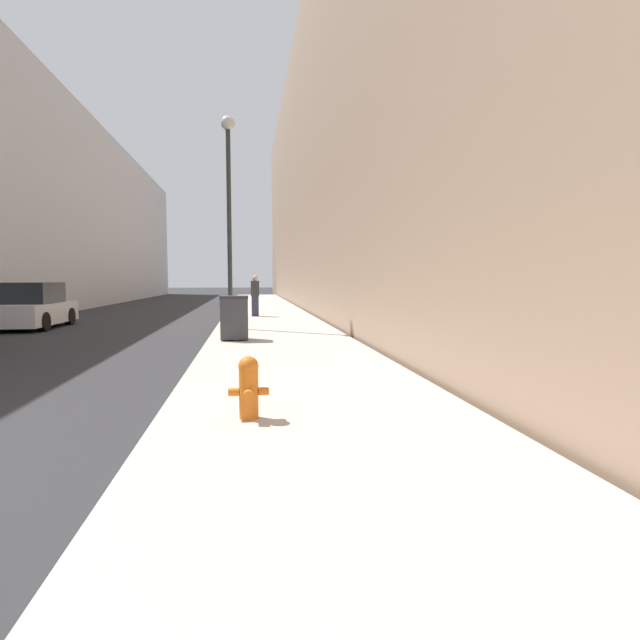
% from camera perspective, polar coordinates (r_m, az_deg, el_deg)
% --- Properties ---
extents(sidewalk_right, '(3.84, 60.00, 0.14)m').
position_cam_1_polar(sidewalk_right, '(21.77, -5.93, 0.32)').
color(sidewalk_right, '#B7B2A8').
rests_on(sidewalk_right, ground).
extents(building_right_stone, '(12.00, 60.00, 16.31)m').
position_cam_1_polar(building_right_stone, '(31.65, 8.62, 16.37)').
color(building_right_stone, '#9E7F66').
rests_on(building_right_stone, ground).
extents(fire_hydrant, '(0.46, 0.34, 0.71)m').
position_cam_1_polar(fire_hydrant, '(5.75, -8.15, -7.47)').
color(fire_hydrant, orange).
rests_on(fire_hydrant, sidewalk_right).
extents(trash_bin, '(0.72, 0.65, 1.15)m').
position_cam_1_polar(trash_bin, '(13.16, -9.76, 0.31)').
color(trash_bin, '#3D3D42').
rests_on(trash_bin, sidewalk_right).
extents(lamppost, '(0.43, 0.43, 6.64)m').
position_cam_1_polar(lamppost, '(16.40, -10.37, 13.37)').
color(lamppost, '#2D332D').
rests_on(lamppost, sidewalk_right).
extents(parked_sedan_near, '(1.95, 4.02, 1.60)m').
position_cam_1_polar(parked_sedan_near, '(20.15, -30.16, 1.24)').
color(parked_sedan_near, silver).
rests_on(parked_sedan_near, ground).
extents(pedestrian_on_sidewalk, '(0.35, 0.23, 1.74)m').
position_cam_1_polar(pedestrian_on_sidewalk, '(21.46, -7.43, 2.77)').
color(pedestrian_on_sidewalk, '#2D3347').
rests_on(pedestrian_on_sidewalk, sidewalk_right).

